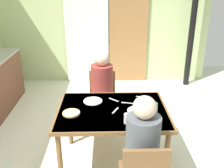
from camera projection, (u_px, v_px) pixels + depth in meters
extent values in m
plane|color=silver|center=(99.00, 158.00, 3.21)|extent=(7.19, 7.19, 0.00)
cube|color=#BACA8C|center=(101.00, 20.00, 5.27)|extent=(4.54, 0.10, 2.63)
cube|color=#9C6A3E|center=(128.00, 36.00, 5.33)|extent=(0.80, 0.05, 2.00)
cylinder|color=black|center=(193.00, 22.00, 4.98)|extent=(0.12, 0.12, 2.63)
cube|color=white|center=(87.00, 31.00, 5.25)|extent=(0.90, 0.03, 2.21)
cube|color=brown|center=(112.00, 111.00, 2.87)|extent=(1.25, 0.94, 0.04)
cube|color=#E2B173|center=(112.00, 109.00, 2.86)|extent=(1.20, 0.90, 0.00)
cylinder|color=brown|center=(60.00, 161.00, 2.63)|extent=(0.06, 0.06, 0.69)
cylinder|color=brown|center=(166.00, 159.00, 2.65)|extent=(0.06, 0.06, 0.69)
cylinder|color=brown|center=(70.00, 121.00, 3.37)|extent=(0.06, 0.06, 0.69)
cylinder|color=brown|center=(153.00, 120.00, 3.39)|extent=(0.06, 0.06, 0.69)
cube|color=brown|center=(102.00, 102.00, 3.66)|extent=(0.40, 0.40, 0.04)
cube|color=brown|center=(102.00, 84.00, 3.75)|extent=(0.38, 0.04, 0.42)
cylinder|color=brown|center=(114.00, 123.00, 3.60)|extent=(0.04, 0.04, 0.41)
cylinder|color=brown|center=(91.00, 123.00, 3.59)|extent=(0.04, 0.04, 0.41)
cylinder|color=brown|center=(114.00, 111.00, 3.91)|extent=(0.04, 0.04, 0.41)
cylinder|color=brown|center=(92.00, 112.00, 3.91)|extent=(0.04, 0.04, 0.41)
cube|color=#544D52|center=(140.00, 159.00, 2.41)|extent=(0.30, 0.22, 0.12)
cylinder|color=#4C5156|center=(143.00, 143.00, 2.21)|extent=(0.30, 0.30, 0.52)
sphere|color=beige|center=(145.00, 108.00, 2.07)|extent=(0.20, 0.20, 0.20)
cube|color=maroon|center=(102.00, 104.00, 3.49)|extent=(0.30, 0.22, 0.12)
cylinder|color=maroon|center=(102.00, 83.00, 3.49)|extent=(0.30, 0.30, 0.52)
sphere|color=beige|center=(102.00, 59.00, 3.36)|extent=(0.20, 0.20, 0.20)
cylinder|color=#257A52|center=(153.00, 114.00, 2.51)|extent=(0.08, 0.08, 0.25)
cone|color=#2D7753|center=(154.00, 102.00, 2.45)|extent=(0.05, 0.05, 0.03)
cylinder|color=white|center=(93.00, 101.00, 3.05)|extent=(0.23, 0.23, 0.01)
cylinder|color=white|center=(137.00, 111.00, 2.82)|extent=(0.21, 0.21, 0.01)
cylinder|color=silver|center=(127.00, 119.00, 2.57)|extent=(0.06, 0.06, 0.10)
cylinder|color=silver|center=(143.00, 118.00, 2.59)|extent=(0.06, 0.06, 0.09)
cylinder|color=#DBB77A|center=(71.00, 113.00, 2.76)|extent=(0.19, 0.19, 0.02)
cube|color=silver|center=(115.00, 110.00, 2.84)|extent=(0.08, 0.14, 0.00)
cube|color=silver|center=(127.00, 103.00, 3.01)|extent=(0.15, 0.05, 0.00)
cube|color=silver|center=(141.00, 97.00, 3.15)|extent=(0.14, 0.09, 0.00)
cube|color=silver|center=(114.00, 100.00, 3.09)|extent=(0.12, 0.11, 0.00)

